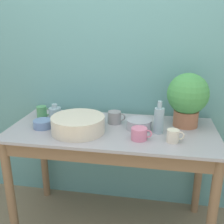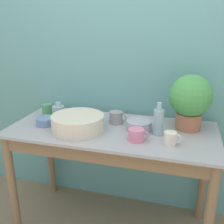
# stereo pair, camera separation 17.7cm
# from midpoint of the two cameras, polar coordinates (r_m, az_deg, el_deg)

# --- Properties ---
(wall_back) EXTENTS (6.00, 0.05, 2.40)m
(wall_back) POSITION_cam_midpoint_polar(r_m,az_deg,el_deg) (2.08, -0.65, 10.07)
(wall_back) COLOR #609E9E
(wall_back) RESTS_ON ground_plane
(counter_table) EXTENTS (1.43, 0.65, 0.82)m
(counter_table) POSITION_cam_midpoint_polar(r_m,az_deg,el_deg) (1.86, -2.90, -8.46)
(counter_table) COLOR #846647
(counter_table) RESTS_ON ground_plane
(potted_plant) EXTENTS (0.28, 0.28, 0.38)m
(potted_plant) POSITION_cam_midpoint_polar(r_m,az_deg,el_deg) (1.84, 13.53, 3.16)
(potted_plant) COLOR #A36647
(potted_plant) RESTS_ON counter_table
(bowl_wash_large) EXTENTS (0.36, 0.36, 0.11)m
(bowl_wash_large) POSITION_cam_midpoint_polar(r_m,az_deg,el_deg) (1.77, -10.26, -2.67)
(bowl_wash_large) COLOR beige
(bowl_wash_large) RESTS_ON counter_table
(bottle_tall) EXTENTS (0.07, 0.07, 0.22)m
(bottle_tall) POSITION_cam_midpoint_polar(r_m,az_deg,el_deg) (1.73, 7.31, -1.73)
(bottle_tall) COLOR #93B2BC
(bottle_tall) RESTS_ON counter_table
(bottle_short) EXTENTS (0.09, 0.09, 0.13)m
(bottle_short) POSITION_cam_midpoint_polar(r_m,az_deg,el_deg) (1.99, -14.79, -0.48)
(bottle_short) COLOR #93B2BC
(bottle_short) RESTS_ON counter_table
(mug_grey) EXTENTS (0.13, 0.10, 0.09)m
(mug_grey) POSITION_cam_midpoint_polar(r_m,az_deg,el_deg) (1.89, -2.18, -1.22)
(mug_grey) COLOR gray
(mug_grey) RESTS_ON counter_table
(mug_green) EXTENTS (0.11, 0.08, 0.09)m
(mug_green) POSITION_cam_midpoint_polar(r_m,az_deg,el_deg) (2.10, -17.34, -0.04)
(mug_green) COLOR #4C935B
(mug_green) RESTS_ON counter_table
(mug_cream) EXTENTS (0.11, 0.08, 0.08)m
(mug_cream) POSITION_cam_midpoint_polar(r_m,az_deg,el_deg) (1.62, 10.18, -5.20)
(mug_cream) COLOR beige
(mug_cream) RESTS_ON counter_table
(mug_pink) EXTENTS (0.13, 0.10, 0.08)m
(mug_pink) POSITION_cam_midpoint_polar(r_m,az_deg,el_deg) (1.63, 2.90, -4.80)
(mug_pink) COLOR pink
(mug_pink) RESTS_ON counter_table
(bowl_small_blue) EXTENTS (0.13, 0.13, 0.06)m
(bowl_small_blue) POSITION_cam_midpoint_polar(r_m,az_deg,el_deg) (1.90, -17.44, -2.53)
(bowl_small_blue) COLOR #6684B2
(bowl_small_blue) RESTS_ON counter_table
(bowl_small_steel) EXTENTS (0.17, 0.17, 0.07)m
(bowl_small_steel) POSITION_cam_midpoint_polar(r_m,az_deg,el_deg) (1.79, 3.11, -2.76)
(bowl_small_steel) COLOR #A8A8B2
(bowl_small_steel) RESTS_ON counter_table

